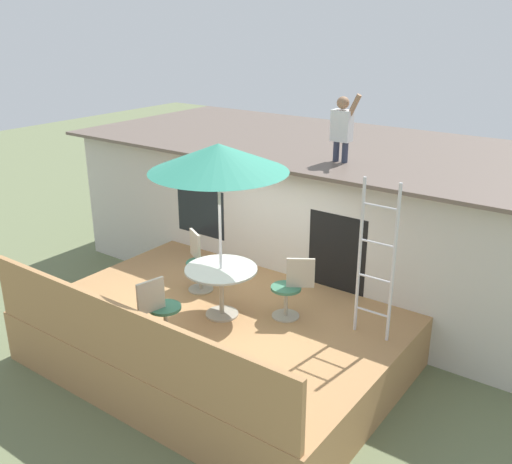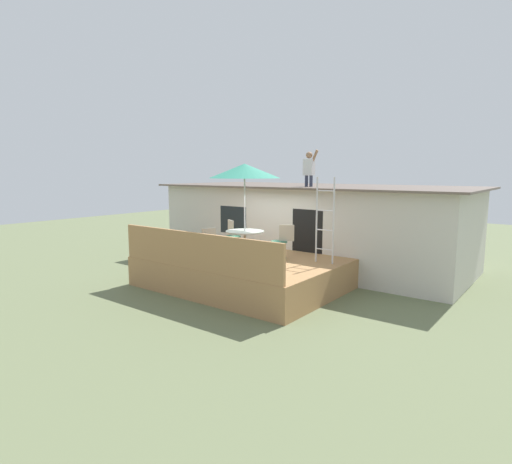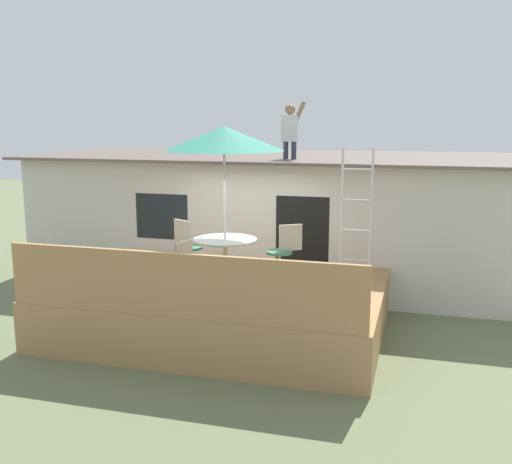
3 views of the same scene
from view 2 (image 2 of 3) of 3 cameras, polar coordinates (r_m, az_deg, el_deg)
name	(u,v)px [view 2 (image 2 of 3)]	position (r m, az deg, el deg)	size (l,w,h in m)	color
ground_plane	(246,285)	(11.79, -1.32, -7.20)	(40.00, 40.00, 0.00)	#66704C
house	(312,224)	(14.46, 7.63, 1.03)	(10.50, 4.50, 2.68)	beige
deck	(246,271)	(11.69, -1.33, -5.31)	(5.21, 3.97, 0.80)	#A87A4C
deck_railing	(195,251)	(10.10, -8.24, -2.60)	(5.11, 0.08, 0.90)	#A87A4C
patio_table	(245,237)	(11.34, -1.53, -0.64)	(1.04, 1.04, 0.74)	#A59E8C
patio_umbrella	(245,171)	(11.21, -1.56, 8.29)	(1.90, 1.90, 2.54)	silver
step_ladder	(325,220)	(10.81, 9.35, 1.56)	(0.52, 0.04, 2.20)	silver
person_figure	(309,167)	(12.97, 7.26, 8.82)	(0.47, 0.20, 1.11)	#33384C
patio_chair_left	(232,236)	(12.28, -3.25, -0.59)	(0.58, 0.44, 0.92)	#A59E8C
patio_chair_right	(282,242)	(11.31, 3.54, -1.35)	(0.57, 0.46, 0.92)	#A59E8C
patio_chair_near	(213,246)	(10.75, -5.84, -1.87)	(0.44, 0.62, 0.92)	#A59E8C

